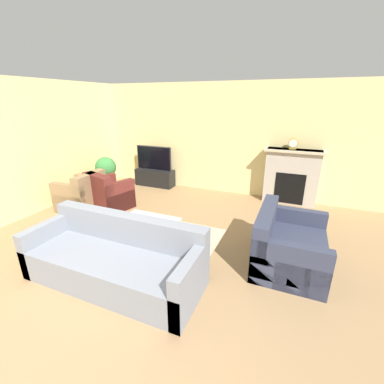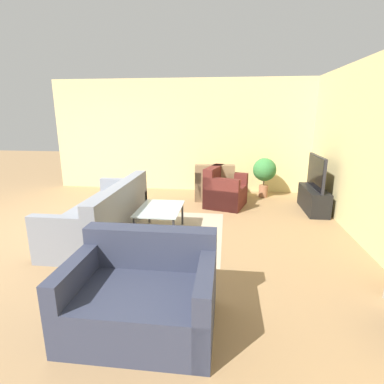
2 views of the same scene
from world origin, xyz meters
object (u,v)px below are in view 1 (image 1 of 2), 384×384
at_px(couch_loveseat, 287,246).
at_px(armchair_accent, 109,195).
at_px(armchair_by_window, 82,195).
at_px(couch_sectional, 116,260).
at_px(coffee_table, 147,224).
at_px(tv, 154,158).
at_px(mantel_clock, 293,144).
at_px(potted_plant, 106,169).

bearing_deg(couch_loveseat, armchair_accent, 79.78).
bearing_deg(armchair_by_window, couch_sectional, 49.47).
height_order(couch_loveseat, coffee_table, couch_loveseat).
bearing_deg(tv, mantel_clock, 1.78).
relative_size(couch_loveseat, potted_plant, 1.42).
bearing_deg(couch_sectional, coffee_table, 94.64).
height_order(armchair_accent, coffee_table, armchair_accent).
height_order(tv, mantel_clock, mantel_clock).
distance_m(coffee_table, potted_plant, 3.09).
bearing_deg(tv, armchair_accent, -94.02).
relative_size(armchair_accent, potted_plant, 1.09).
bearing_deg(armchair_accent, couch_loveseat, -173.86).
xyz_separation_m(tv, coffee_table, (1.50, -2.77, -0.40)).
height_order(coffee_table, potted_plant, potted_plant).
relative_size(couch_sectional, coffee_table, 2.51).
xyz_separation_m(coffee_table, mantel_clock, (1.99, 2.88, 0.99)).
bearing_deg(mantel_clock, couch_loveseat, -86.45).
distance_m(couch_sectional, potted_plant, 3.78).
distance_m(tv, armchair_by_window, 2.16).
xyz_separation_m(couch_sectional, potted_plant, (-2.50, 2.81, 0.32)).
xyz_separation_m(couch_sectional, armchair_accent, (-1.70, 1.91, 0.02)).
bearing_deg(armchair_by_window, armchair_accent, 109.67).
distance_m(couch_sectional, couch_loveseat, 2.41).
height_order(armchair_accent, potted_plant, potted_plant).
relative_size(couch_sectional, couch_loveseat, 1.83).
bearing_deg(couch_sectional, armchair_accent, 131.59).
height_order(tv, couch_sectional, tv).
distance_m(tv, couch_sectional, 4.03).
distance_m(couch_loveseat, armchair_accent, 3.83).
height_order(tv, armchair_by_window, tv).
bearing_deg(potted_plant, armchair_accent, -48.26).
bearing_deg(coffee_table, couch_sectional, -85.36).
xyz_separation_m(couch_sectional, armchair_by_window, (-2.23, 1.68, 0.01)).
bearing_deg(armchair_by_window, potted_plant, -170.36).
distance_m(tv, couch_loveseat, 4.42).
bearing_deg(couch_loveseat, potted_plant, 70.92).
xyz_separation_m(potted_plant, mantel_clock, (4.41, 0.98, 0.77)).
xyz_separation_m(couch_loveseat, potted_plant, (-4.57, 1.58, 0.32)).
relative_size(coffee_table, mantel_clock, 3.89).
relative_size(armchair_by_window, coffee_table, 0.96).
bearing_deg(armchair_by_window, mantel_clock, 113.39).
relative_size(potted_plant, mantel_clock, 3.76).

